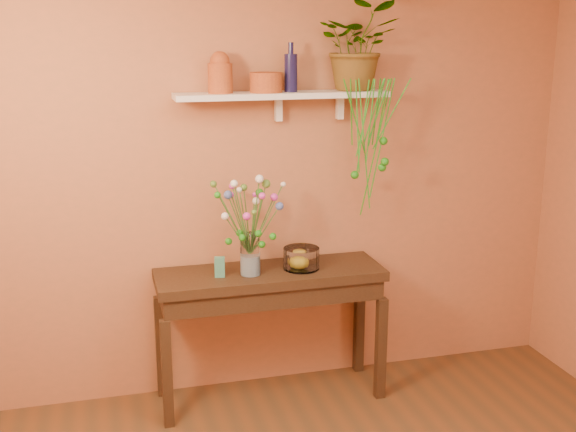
{
  "coord_description": "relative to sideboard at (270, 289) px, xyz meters",
  "views": [
    {
      "loc": [
        -1.04,
        -2.33,
        2.28
      ],
      "look_at": [
        0.0,
        1.55,
        1.25
      ],
      "focal_mm": 44.61,
      "sensor_mm": 36.0,
      "label": 1
    }
  ],
  "objects": [
    {
      "name": "terracotta_pot",
      "position": [
        0.01,
        0.11,
        1.27
      ],
      "size": [
        0.21,
        0.21,
        0.12
      ],
      "primitive_type": "cylinder",
      "rotation": [
        0.0,
        0.0,
        0.07
      ],
      "color": "#B1521C",
      "rests_on": "wall_shelf"
    },
    {
      "name": "carton",
      "position": [
        -0.32,
        -0.04,
        0.19
      ],
      "size": [
        0.07,
        0.06,
        0.12
      ],
      "primitive_type": "cube",
      "rotation": [
        0.0,
        0.0,
        -0.19
      ],
      "color": "#366F81",
      "rests_on": "sideboard"
    },
    {
      "name": "wall_shelf",
      "position": [
        0.12,
        0.12,
        1.18
      ],
      "size": [
        1.3,
        0.24,
        0.19
      ],
      "color": "white",
      "rests_on": "room"
    },
    {
      "name": "plant_fronds",
      "position": [
        0.66,
        -0.01,
        0.89
      ],
      "size": [
        0.42,
        0.21,
        0.85
      ],
      "color": "#258318",
      "rests_on": "wall_shelf"
    },
    {
      "name": "spider_plant",
      "position": [
        0.6,
        0.13,
        1.47
      ],
      "size": [
        0.58,
        0.53,
        0.53
      ],
      "primitive_type": "imported",
      "rotation": [
        0.0,
        0.0,
        -0.28
      ],
      "color": "#258318",
      "rests_on": "wall_shelf"
    },
    {
      "name": "blue_bottle",
      "position": [
        0.16,
        0.11,
        1.32
      ],
      "size": [
        0.09,
        0.09,
        0.29
      ],
      "color": "#15133C",
      "rests_on": "wall_shelf"
    },
    {
      "name": "sideboard",
      "position": [
        0.0,
        0.0,
        0.0
      ],
      "size": [
        1.41,
        0.45,
        0.86
      ],
      "color": "#3C2A19",
      "rests_on": "ground"
    },
    {
      "name": "glass_vase",
      "position": [
        -0.13,
        -0.04,
        0.23
      ],
      "size": [
        0.12,
        0.12,
        0.26
      ],
      "color": "white",
      "rests_on": "sideboard"
    },
    {
      "name": "room",
      "position": [
        0.06,
        -1.75,
        0.62
      ],
      "size": [
        4.04,
        4.04,
        2.7
      ],
      "color": "brown",
      "rests_on": "ground"
    },
    {
      "name": "bouquet",
      "position": [
        -0.14,
        -0.06,
        0.55
      ],
      "size": [
        0.49,
        0.36,
        0.5
      ],
      "color": "#386B28",
      "rests_on": "glass_vase"
    },
    {
      "name": "lemon",
      "position": [
        0.19,
        -0.01,
        0.17
      ],
      "size": [
        0.09,
        0.09,
        0.09
      ],
      "primitive_type": "sphere",
      "color": "yellow",
      "rests_on": "glass_bowl"
    },
    {
      "name": "terracotta_jug",
      "position": [
        -0.26,
        0.12,
        1.32
      ],
      "size": [
        0.16,
        0.16,
        0.24
      ],
      "color": "#B1521C",
      "rests_on": "wall_shelf"
    },
    {
      "name": "glass_bowl",
      "position": [
        0.2,
        -0.02,
        0.19
      ],
      "size": [
        0.22,
        0.22,
        0.13
      ],
      "color": "white",
      "rests_on": "sideboard"
    }
  ]
}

